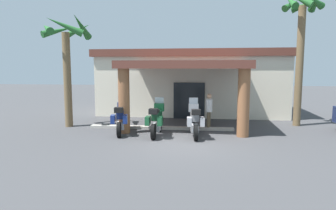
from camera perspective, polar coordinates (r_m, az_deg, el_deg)
name	(u,v)px	position (r m, az deg, el deg)	size (l,w,h in m)	color
ground_plane	(182,144)	(11.73, 2.75, -7.45)	(80.00, 80.00, 0.00)	#424244
motel_building	(192,81)	(19.71, 4.54, 4.54)	(12.05, 10.34, 4.04)	silver
motorcycle_blue	(121,118)	(13.61, -8.99, -2.49)	(0.83, 2.20, 1.61)	black
motorcycle_green	(156,120)	(13.03, -2.22, -2.83)	(0.71, 2.21, 1.61)	black
motorcycle_silver	(195,121)	(12.89, 5.08, -2.97)	(0.74, 2.21, 1.61)	black
pedestrian	(209,109)	(14.42, 7.78, -0.72)	(0.32, 0.51, 1.73)	brown
palm_tree_roadside	(66,48)	(15.74, -18.77, 10.21)	(2.52, 2.63, 5.52)	brown
palm_tree_near_portico	(301,32)	(16.61, 24.00, 12.54)	(1.97, 2.03, 6.65)	brown
curb_strip	(161,128)	(14.57, -1.35, -4.33)	(6.97, 0.36, 0.12)	#ADA89E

